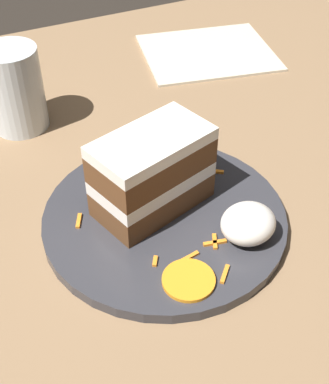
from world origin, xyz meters
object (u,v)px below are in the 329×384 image
at_px(orange_garnish, 189,280).
at_px(drinking_glass, 16,94).
at_px(menu_card, 208,53).
at_px(cake_slice, 152,172).
at_px(cream_dollop, 248,224).
at_px(plate, 164,218).

relative_size(orange_garnish, drinking_glass, 0.46).
height_order(drinking_glass, menu_card, drinking_glass).
relative_size(cake_slice, drinking_glass, 1.23).
bearing_deg(cake_slice, drinking_glass, -175.98).
height_order(cake_slice, cream_dollop, cake_slice).
height_order(plate, drinking_glass, drinking_glass).
relative_size(cream_dollop, drinking_glass, 0.52).
xyz_separation_m(orange_garnish, drinking_glass, (-0.07, 0.34, 0.03)).
height_order(cake_slice, menu_card, cake_slice).
xyz_separation_m(plate, drinking_glass, (-0.09, 0.25, 0.04)).
bearing_deg(drinking_glass, orange_garnish, -77.94).
height_order(cream_dollop, drinking_glass, drinking_glass).
distance_m(cake_slice, menu_card, 0.39).
height_order(cake_slice, drinking_glass, drinking_glass).
distance_m(orange_garnish, menu_card, 0.48).
relative_size(plate, menu_card, 1.27).
bearing_deg(plate, cake_slice, 104.35).
distance_m(plate, cream_dollop, 0.09).
bearing_deg(orange_garnish, plate, 78.33).
xyz_separation_m(plate, menu_card, (0.23, 0.32, -0.00)).
relative_size(cream_dollop, orange_garnish, 1.12).
bearing_deg(drinking_glass, cake_slice, -69.28).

